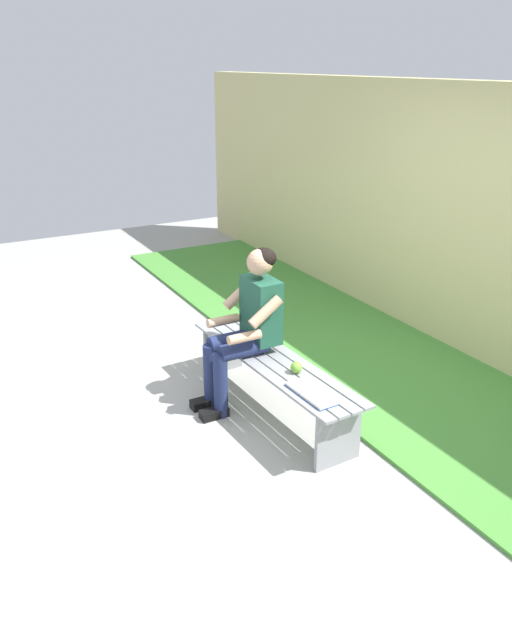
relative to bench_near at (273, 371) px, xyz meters
name	(u,v)px	position (x,y,z in m)	size (l,w,h in m)	color
ground_plane	(106,383)	(1.13, 1.00, -0.37)	(10.00, 7.00, 0.04)	#9E9E99
grass_strip	(419,367)	(0.00, -1.51, -0.33)	(9.00, 2.31, 0.03)	#478C38
brick_wall	(448,217)	(0.50, -2.17, 0.84)	(9.50, 0.24, 2.38)	#D1C684
bench_near	(273,371)	(0.00, 0.00, 0.00)	(1.87, 0.48, 0.45)	gray
person_seated	(247,322)	(0.23, 0.10, 0.34)	(0.50, 0.69, 1.26)	#1E513D
apple	(296,367)	(-0.27, -0.03, 0.15)	(0.09, 0.09, 0.09)	#72B738
book_open	(311,394)	(-0.59, 0.06, 0.11)	(0.42, 0.17, 0.02)	white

